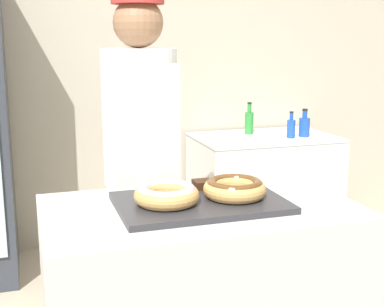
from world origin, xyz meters
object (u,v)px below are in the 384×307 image
object	(u,v)px
brownie_back_right	(203,184)
bottle_blue	(304,126)
donut_light_glaze	(167,194)
donut_chocolate_glaze	(235,188)
serving_tray	(200,203)
bottle_green	(249,122)
brownie_back_left	(174,187)
bottle_blue_b	(291,128)
baker_person	(141,165)
chest_freezer	(263,189)

from	to	relation	value
brownie_back_right	bottle_blue	bearing A→B (deg)	48.96
donut_light_glaze	donut_chocolate_glaze	world-z (taller)	same
serving_tray	donut_light_glaze	xyz separation A→B (m)	(-0.13, -0.01, 0.05)
brownie_back_right	bottle_green	bearing A→B (deg)	60.96
serving_tray	brownie_back_right	xyz separation A→B (m)	(0.06, 0.15, 0.03)
brownie_back_left	bottle_blue	size ratio (longest dim) A/B	0.37
donut_chocolate_glaze	bottle_green	distance (m)	2.07
bottle_blue_b	bottle_blue	bearing A→B (deg)	9.50
baker_person	bottle_green	size ratio (longest dim) A/B	7.32
serving_tray	chest_freezer	size ratio (longest dim) A/B	0.61
bottle_blue	bottle_green	world-z (taller)	bottle_green
donut_chocolate_glaze	brownie_back_left	xyz separation A→B (m)	(-0.20, 0.16, -0.02)
serving_tray	brownie_back_right	bearing A→B (deg)	67.17
brownie_back_right	serving_tray	bearing A→B (deg)	-112.83
brownie_back_left	baker_person	bearing A→B (deg)	93.29
donut_light_glaze	chest_freezer	xyz separation A→B (m)	(1.22, 1.75, -0.56)
bottle_green	bottle_blue_b	xyz separation A→B (m)	(0.22, -0.25, -0.02)
serving_tray	bottle_blue_b	distance (m)	2.03
bottle_blue	bottle_blue_b	bearing A→B (deg)	-170.50
donut_light_glaze	baker_person	world-z (taller)	baker_person
bottle_green	bottle_blue	bearing A→B (deg)	-33.43
donut_chocolate_glaze	bottle_blue	world-z (taller)	bottle_blue
donut_light_glaze	donut_chocolate_glaze	size ratio (longest dim) A/B	1.00
brownie_back_right	baker_person	distance (m)	0.50
chest_freezer	bottle_blue	distance (m)	0.57
serving_tray	donut_chocolate_glaze	world-z (taller)	donut_chocolate_glaze
serving_tray	baker_person	size ratio (longest dim) A/B	0.35
donut_chocolate_glaze	brownie_back_left	size ratio (longest dim) A/B	3.19
serving_tray	baker_person	bearing A→B (deg)	98.14
bottle_green	donut_light_glaze	bearing A→B (deg)	-121.46
baker_person	chest_freezer	bearing A→B (deg)	43.46
brownie_back_left	bottle_green	xyz separation A→B (m)	(1.08, 1.71, -0.04)
donut_chocolate_glaze	bottle_green	world-z (taller)	bottle_green
donut_light_glaze	brownie_back_right	size ratio (longest dim) A/B	3.19
bottle_blue	baker_person	bearing A→B (deg)	-145.02
donut_chocolate_glaze	bottle_blue	bearing A→B (deg)	53.40
donut_chocolate_glaze	serving_tray	bearing A→B (deg)	174.38
brownie_back_left	bottle_blue_b	distance (m)	1.96
brownie_back_left	chest_freezer	xyz separation A→B (m)	(1.15, 1.59, -0.54)
serving_tray	donut_chocolate_glaze	bearing A→B (deg)	-5.62
bottle_blue_b	chest_freezer	bearing A→B (deg)	140.89
donut_light_glaze	bottle_green	size ratio (longest dim) A/B	1.00
serving_tray	chest_freezer	bearing A→B (deg)	57.97
serving_tray	baker_person	distance (m)	0.63
donut_chocolate_glaze	bottle_green	xyz separation A→B (m)	(0.88, 1.87, -0.06)
donut_chocolate_glaze	bottle_blue_b	xyz separation A→B (m)	(1.10, 1.63, -0.08)
baker_person	bottle_blue	size ratio (longest dim) A/B	8.56
chest_freezer	bottle_blue	size ratio (longest dim) A/B	4.99
brownie_back_left	bottle_blue_b	size ratio (longest dim) A/B	0.39
bottle_green	bottle_blue_b	size ratio (longest dim) A/B	1.24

